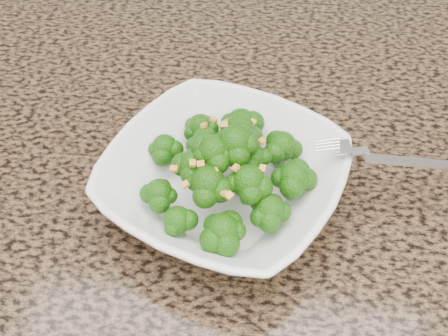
# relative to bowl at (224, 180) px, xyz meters

# --- Properties ---
(granite_counter) EXTENTS (1.64, 1.04, 0.03)m
(granite_counter) POSITION_rel_bowl_xyz_m (-0.07, -0.01, -0.05)
(granite_counter) COLOR brown
(granite_counter) RESTS_ON cabinet
(bowl) EXTENTS (0.33, 0.33, 0.06)m
(bowl) POSITION_rel_bowl_xyz_m (0.00, 0.00, 0.00)
(bowl) COLOR white
(bowl) RESTS_ON granite_counter
(broccoli_pile) EXTENTS (0.22, 0.22, 0.06)m
(broccoli_pile) POSITION_rel_bowl_xyz_m (0.00, 0.00, 0.06)
(broccoli_pile) COLOR #1F600B
(broccoli_pile) RESTS_ON bowl
(garlic_topping) EXTENTS (0.13, 0.13, 0.01)m
(garlic_topping) POSITION_rel_bowl_xyz_m (0.00, 0.00, 0.10)
(garlic_topping) COLOR gold
(garlic_topping) RESTS_ON broccoli_pile
(fork) EXTENTS (0.17, 0.06, 0.01)m
(fork) POSITION_rel_bowl_xyz_m (0.14, 0.02, 0.04)
(fork) COLOR silver
(fork) RESTS_ON bowl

